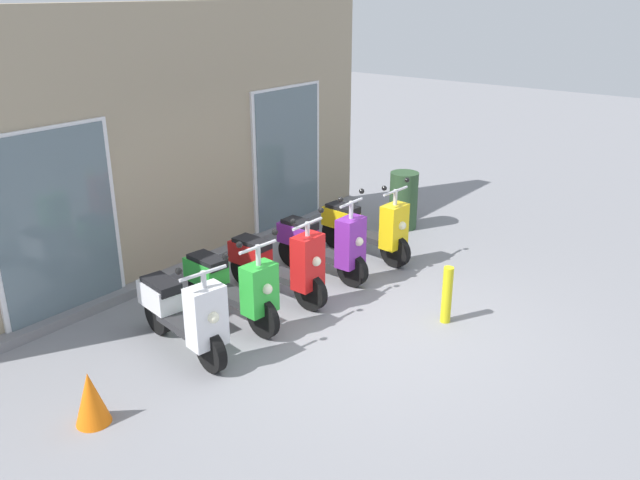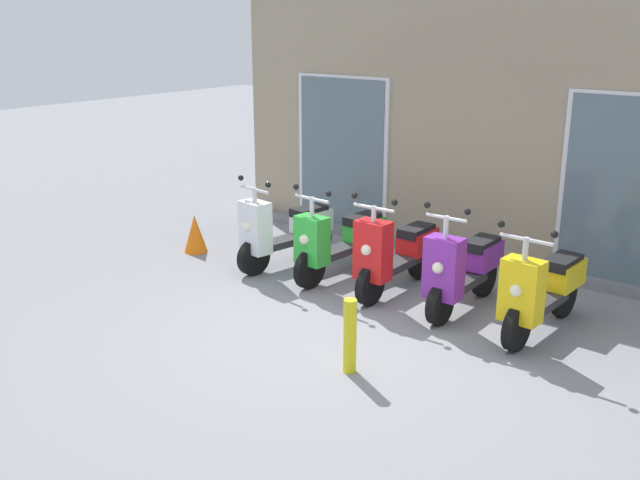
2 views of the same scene
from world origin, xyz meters
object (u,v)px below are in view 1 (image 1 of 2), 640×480
Objects in this scene: scooter_white at (183,312)px; traffic_cone at (91,398)px; curb_bollard at (447,295)px; trash_bin at (403,200)px; scooter_purple at (324,244)px; scooter_red at (279,263)px; scooter_green at (231,285)px; scooter_yellow at (366,227)px.

scooter_white is 2.93× the size of traffic_cone.
trash_bin is (2.48, 2.12, 0.12)m from curb_bollard.
scooter_purple is 2.86× the size of traffic_cone.
scooter_purple is 1.94m from curb_bollard.
traffic_cone is at bearing -172.88° from scooter_red.
curb_bollard is (0.74, -1.96, -0.13)m from scooter_red.
scooter_green reaches higher than trash_bin.
traffic_cone is at bearing -169.80° from scooter_green.
scooter_yellow is 3.03× the size of traffic_cone.
scooter_white is at bearing -177.13° from scooter_red.
scooter_yellow is 1.69× the size of trash_bin.
trash_bin is (1.43, 0.25, -0.01)m from scooter_yellow.
scooter_purple reaches higher than scooter_white.
scooter_yellow is at bearing -0.31° from scooter_white.
scooter_purple is at bearing 1.12° from scooter_white.
scooter_green is at bearing 6.91° from scooter_white.
traffic_cone is at bearing -167.86° from scooter_white.
scooter_red is 2.25× the size of curb_bollard.
traffic_cone is 4.03m from curb_bollard.
trash_bin reaches higher than traffic_cone.
scooter_yellow is (2.60, -0.12, -0.00)m from scooter_green.
scooter_red reaches higher than scooter_green.
scooter_purple is at bearing -1.67° from scooter_green.
scooter_red is at bearing -177.26° from trash_bin.
curb_bollard is 0.75× the size of trash_bin.
scooter_white is 2.18× the size of curb_bollard.
scooter_red is 3.03× the size of traffic_cone.
scooter_white is 1.62m from scooter_red.
scooter_yellow reaches higher than scooter_white.
scooter_red reaches higher than scooter_white.
scooter_green is (0.81, 0.10, -0.00)m from scooter_white.
scooter_yellow is 2.25× the size of curb_bollard.
scooter_white is 1.64× the size of trash_bin.
scooter_purple reaches higher than trash_bin.
scooter_green is at bearing 178.33° from scooter_purple.
scooter_yellow is (0.92, -0.07, -0.01)m from scooter_purple.
scooter_green is 1.69m from scooter_purple.
scooter_purple is at bearing 175.78° from scooter_yellow.
scooter_purple is at bearing 5.03° from traffic_cone.
scooter_green is 2.52m from curb_bollard.
traffic_cone is at bearing -174.97° from scooter_purple.
scooter_purple reaches higher than scooter_green.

